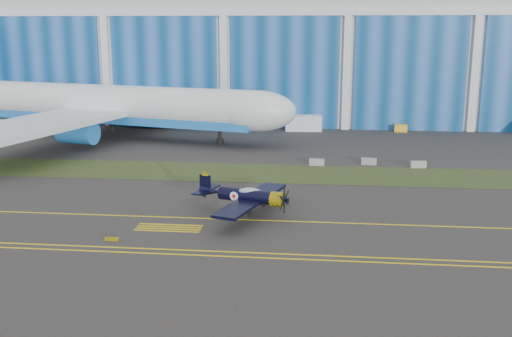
# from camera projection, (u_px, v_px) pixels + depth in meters

# --- Properties ---
(ground) EXTENTS (260.00, 260.00, 0.00)m
(ground) POSITION_uv_depth(u_px,v_px,m) (362.00, 208.00, 60.59)
(ground) COLOR #363231
(ground) RESTS_ON ground
(grass_median) EXTENTS (260.00, 10.00, 0.02)m
(grass_median) POSITION_uv_depth(u_px,v_px,m) (355.00, 175.00, 74.14)
(grass_median) COLOR #475128
(grass_median) RESTS_ON ground
(hangar) EXTENTS (220.00, 45.70, 30.00)m
(hangar) POSITION_uv_depth(u_px,v_px,m) (343.00, 42.00, 126.69)
(hangar) COLOR silver
(hangar) RESTS_ON ground
(taxiway_centreline) EXTENTS (200.00, 0.20, 0.02)m
(taxiway_centreline) POSITION_uv_depth(u_px,v_px,m) (366.00, 224.00, 55.75)
(taxiway_centreline) COLOR yellow
(taxiway_centreline) RESTS_ON ground
(edge_line_near) EXTENTS (80.00, 0.20, 0.02)m
(edge_line_near) POSITION_uv_depth(u_px,v_px,m) (375.00, 262.00, 46.55)
(edge_line_near) COLOR yellow
(edge_line_near) RESTS_ON ground
(edge_line_far) EXTENTS (80.00, 0.20, 0.02)m
(edge_line_far) POSITION_uv_depth(u_px,v_px,m) (374.00, 257.00, 47.52)
(edge_line_far) COLOR yellow
(edge_line_far) RESTS_ON ground
(hold_short_ladder) EXTENTS (6.00, 2.40, 0.02)m
(hold_short_ladder) POSITION_uv_depth(u_px,v_px,m) (169.00, 228.00, 54.62)
(hold_short_ladder) COLOR yellow
(hold_short_ladder) RESTS_ON ground
(guard_board_left) EXTENTS (1.20, 0.15, 0.35)m
(guard_board_left) POSITION_uv_depth(u_px,v_px,m) (112.00, 239.00, 51.22)
(guard_board_left) COLOR yellow
(guard_board_left) RESTS_ON ground
(warbird) EXTENTS (13.71, 15.15, 3.75)m
(warbird) POSITION_uv_depth(u_px,v_px,m) (246.00, 196.00, 57.74)
(warbird) COLOR black
(warbird) RESTS_ON ground
(jetliner) EXTENTS (83.89, 76.12, 24.79)m
(jetliner) POSITION_uv_depth(u_px,v_px,m) (109.00, 62.00, 97.65)
(jetliner) COLOR white
(jetliner) RESTS_ON ground
(shipping_container) EXTENTS (6.53, 2.94, 2.77)m
(shipping_container) POSITION_uv_depth(u_px,v_px,m) (304.00, 123.00, 106.46)
(shipping_container) COLOR white
(shipping_container) RESTS_ON ground
(tug) EXTENTS (2.29, 1.54, 1.27)m
(tug) POSITION_uv_depth(u_px,v_px,m) (401.00, 128.00, 105.54)
(tug) COLOR yellow
(tug) RESTS_ON ground
(barrier_a) EXTENTS (2.02, 0.66, 0.90)m
(barrier_a) POSITION_uv_depth(u_px,v_px,m) (317.00, 162.00, 79.43)
(barrier_a) COLOR gray
(barrier_a) RESTS_ON ground
(barrier_b) EXTENTS (2.06, 0.83, 0.90)m
(barrier_b) POSITION_uv_depth(u_px,v_px,m) (369.00, 161.00, 79.91)
(barrier_b) COLOR gray
(barrier_b) RESTS_ON ground
(barrier_c) EXTENTS (2.06, 0.86, 0.90)m
(barrier_c) POSITION_uv_depth(u_px,v_px,m) (418.00, 165.00, 78.07)
(barrier_c) COLOR #989D8F
(barrier_c) RESTS_ON ground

